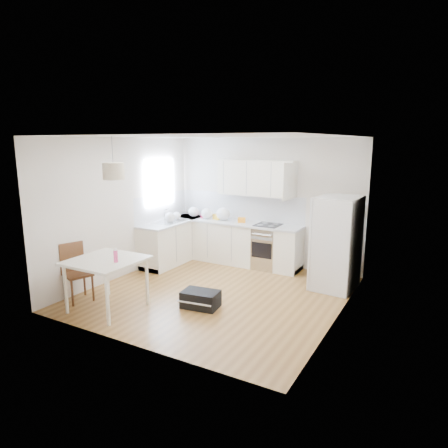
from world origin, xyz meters
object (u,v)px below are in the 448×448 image
dining_chair (78,273)px  refrigerator (337,243)px  dining_table (106,265)px  gym_bag (201,299)px

dining_chair → refrigerator: bearing=56.1°
refrigerator → dining_table: (-2.91, -2.71, -0.11)m
dining_table → dining_chair: (-0.68, 0.01, -0.25)m
refrigerator → dining_chair: 4.51m
refrigerator → dining_table: bearing=-132.9°
refrigerator → gym_bag: (-1.67, -1.94, -0.71)m
dining_table → gym_bag: 1.58m
refrigerator → dining_table: size_ratio=1.60×
dining_table → dining_chair: size_ratio=1.09×
refrigerator → dining_chair: size_ratio=1.74×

